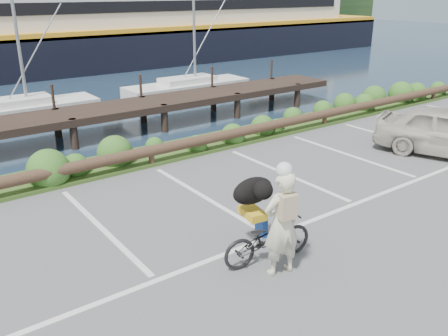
% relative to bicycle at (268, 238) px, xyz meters
% --- Properties ---
extents(ground, '(72.00, 72.00, 0.00)m').
position_rel_bicycle_xyz_m(ground, '(0.66, 1.03, -0.46)').
color(ground, '#525254').
extents(vegetation_strip, '(34.00, 1.60, 0.10)m').
position_rel_bicycle_xyz_m(vegetation_strip, '(0.66, 6.33, -0.41)').
color(vegetation_strip, '#3D5B21').
rests_on(vegetation_strip, ground).
extents(log_rail, '(32.00, 0.30, 0.60)m').
position_rel_bicycle_xyz_m(log_rail, '(0.66, 5.63, -0.46)').
color(log_rail, '#443021').
rests_on(log_rail, ground).
extents(bicycle, '(1.84, 0.89, 0.93)m').
position_rel_bicycle_xyz_m(bicycle, '(0.00, 0.00, 0.00)').
color(bicycle, black).
rests_on(bicycle, ground).
extents(cyclist, '(0.76, 0.56, 1.90)m').
position_rel_bicycle_xyz_m(cyclist, '(-0.07, -0.41, 0.48)').
color(cyclist, beige).
rests_on(cyclist, ground).
extents(dog, '(0.56, 0.92, 0.50)m').
position_rel_bicycle_xyz_m(dog, '(0.09, 0.56, 0.71)').
color(dog, black).
rests_on(dog, bicycle).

